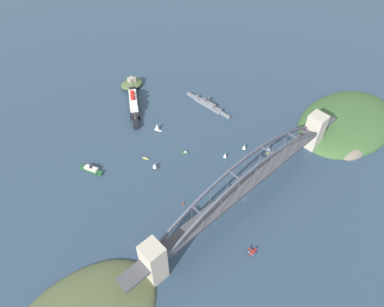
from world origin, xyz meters
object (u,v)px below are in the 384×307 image
(small_boat_2, at_px, (244,147))
(small_boat_3, at_px, (185,152))
(ocean_liner, at_px, (134,103))
(small_boat_4, at_px, (146,158))
(small_boat_5, at_px, (225,155))
(channel_marker_buoy, at_px, (183,203))
(harbor_ferry_steamer, at_px, (91,169))
(small_boat_0, at_px, (157,127))
(naval_cruiser, at_px, (208,104))
(small_boat_6, at_px, (155,166))
(harbor_arch_bridge, at_px, (247,184))
(seaplane_taxiing_near_bridge, at_px, (252,252))
(small_boat_1, at_px, (268,148))
(fort_island_mid_harbor, at_px, (132,84))

(small_boat_2, distance_m, small_boat_3, 70.34)
(ocean_liner, distance_m, small_boat_4, 101.30)
(small_boat_5, height_order, channel_marker_buoy, small_boat_5)
(ocean_liner, height_order, channel_marker_buoy, ocean_liner)
(small_boat_4, distance_m, channel_marker_buoy, 77.66)
(harbor_ferry_steamer, relative_size, small_boat_0, 2.43)
(naval_cruiser, height_order, small_boat_2, naval_cruiser)
(small_boat_5, relative_size, small_boat_6, 0.93)
(harbor_arch_bridge, height_order, small_boat_3, harbor_arch_bridge)
(harbor_ferry_steamer, height_order, small_boat_4, harbor_ferry_steamer)
(seaplane_taxiing_near_bridge, height_order, small_boat_1, small_boat_1)
(harbor_ferry_steamer, bearing_deg, small_boat_5, -35.29)
(small_boat_0, distance_m, small_boat_4, 50.34)
(small_boat_3, distance_m, small_boat_5, 47.11)
(naval_cruiser, bearing_deg, harbor_arch_bridge, -120.78)
(small_boat_0, height_order, small_boat_3, small_boat_0)
(small_boat_5, bearing_deg, small_boat_4, 138.25)
(ocean_liner, height_order, small_boat_5, ocean_liner)
(small_boat_3, bearing_deg, harbor_arch_bridge, -89.99)
(harbor_ferry_steamer, relative_size, small_boat_1, 2.66)
(ocean_liner, relative_size, small_boat_4, 10.39)
(small_boat_1, bearing_deg, small_boat_2, 132.04)
(fort_island_mid_harbor, relative_size, seaplane_taxiing_near_bridge, 3.46)
(fort_island_mid_harbor, distance_m, small_boat_5, 189.08)
(seaplane_taxiing_near_bridge, bearing_deg, small_boat_6, 90.20)
(ocean_liner, bearing_deg, seaplane_taxiing_near_bridge, -101.16)
(harbor_arch_bridge, bearing_deg, naval_cruiser, 59.22)
(ocean_liner, relative_size, small_boat_1, 8.16)
(ocean_liner, xyz_separation_m, fort_island_mid_harbor, (25.08, 38.94, -1.05))
(seaplane_taxiing_near_bridge, xyz_separation_m, small_boat_2, (95.93, 93.50, 1.82))
(seaplane_taxiing_near_bridge, bearing_deg, small_boat_5, 55.16)
(small_boat_6, bearing_deg, small_boat_3, -7.51)
(small_boat_0, height_order, small_boat_5, small_boat_0)
(small_boat_1, bearing_deg, channel_marker_buoy, 174.79)
(harbor_ferry_steamer, distance_m, small_boat_5, 152.33)
(ocean_liner, distance_m, small_boat_1, 188.79)
(fort_island_mid_harbor, height_order, seaplane_taxiing_near_bridge, fort_island_mid_harbor)
(fort_island_mid_harbor, xyz_separation_m, small_boat_0, (-32.83, -98.64, 0.66))
(small_boat_4, relative_size, small_boat_5, 1.02)
(naval_cruiser, distance_m, small_boat_5, 97.70)
(ocean_liner, height_order, naval_cruiser, ocean_liner)
(small_boat_2, relative_size, channel_marker_buoy, 2.96)
(small_boat_4, height_order, channel_marker_buoy, channel_marker_buoy)
(harbor_ferry_steamer, relative_size, small_boat_5, 3.45)
(seaplane_taxiing_near_bridge, relative_size, small_boat_0, 0.82)
(fort_island_mid_harbor, distance_m, small_boat_6, 164.40)
(harbor_arch_bridge, distance_m, small_boat_5, 65.91)
(fort_island_mid_harbor, bearing_deg, small_boat_6, -117.07)
(channel_marker_buoy, bearing_deg, small_boat_5, 11.22)
(small_boat_5, height_order, small_boat_6, small_boat_6)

